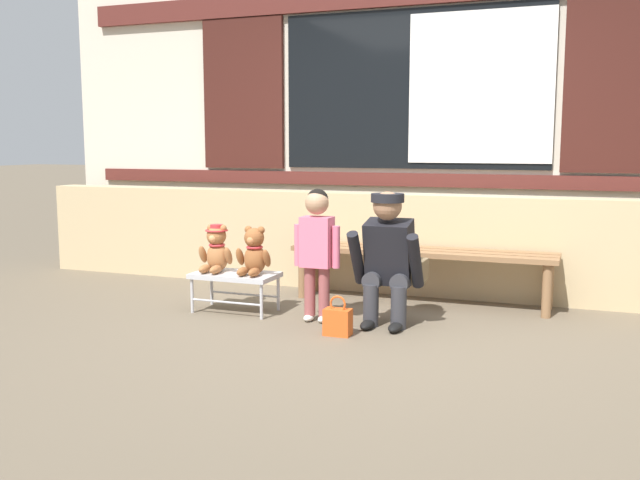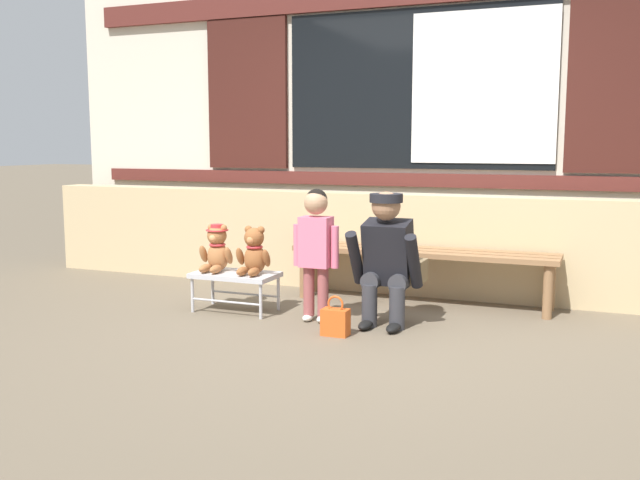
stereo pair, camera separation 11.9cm
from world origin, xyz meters
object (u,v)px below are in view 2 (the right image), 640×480
Objects in this scene: small_display_bench at (235,277)px; handbag_on_ground at (335,321)px; child_standing at (316,240)px; wooden_bench_long at (423,258)px; teddy_bear_plain at (254,253)px; teddy_bear_with_hat at (217,249)px; adult_crouching at (389,258)px.

small_display_bench is 2.35× the size of handbag_on_ground.
child_standing reaches higher than handbag_on_ground.
teddy_bear_plain is at bearing -144.67° from wooden_bench_long.
adult_crouching is at bearing 1.27° from teddy_bear_with_hat.
handbag_on_ground is at bearing -17.88° from teddy_bear_with_hat.
handbag_on_ground is at bearing -122.55° from adult_crouching.
teddy_bear_with_hat is 0.32m from teddy_bear_plain.
handbag_on_ground is (0.79, -0.36, -0.37)m from teddy_bear_plain.
small_display_bench is 0.25m from teddy_bear_plain.
teddy_bear_with_hat is 0.38× the size of child_standing.
teddy_bear_plain is 0.94m from handbag_on_ground.
wooden_bench_long is 7.72× the size of handbag_on_ground.
small_display_bench is 0.67× the size of adult_crouching.
adult_crouching is 3.49× the size of handbag_on_ground.
adult_crouching is 0.60m from handbag_on_ground.
small_display_bench is 1.76× the size of teddy_bear_with_hat.
teddy_bear_with_hat is 0.86m from child_standing.
adult_crouching reaches higher than small_display_bench.
child_standing is at bearing -5.82° from teddy_bear_plain.
handbag_on_ground is (-0.25, -0.39, -0.38)m from adult_crouching.
teddy_bear_with_hat reaches higher than wooden_bench_long.
teddy_bear_plain is 0.55m from child_standing.
child_standing is at bearing -4.36° from small_display_bench.
child_standing is (-0.57, -0.83, 0.22)m from wooden_bench_long.
teddy_bear_with_hat is at bearing -178.73° from adult_crouching.
wooden_bench_long is 2.19× the size of child_standing.
teddy_bear_plain is 1.34× the size of handbag_on_ground.
adult_crouching reaches higher than handbag_on_ground.
child_standing is (0.69, -0.05, 0.33)m from small_display_bench.
teddy_bear_plain reaches higher than wooden_bench_long.
small_display_bench is 1.22m from adult_crouching.
teddy_bear_with_hat is (-1.42, -0.78, 0.10)m from wooden_bench_long.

